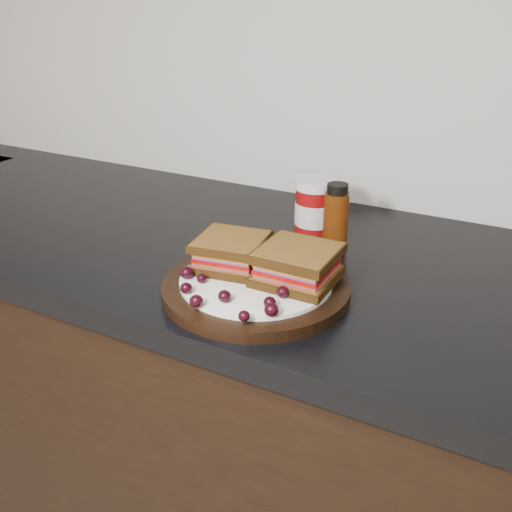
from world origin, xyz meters
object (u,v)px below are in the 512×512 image
Objects in this scene: plate at (256,287)px; condiment_jar at (315,208)px; oil_bottle at (336,218)px; sandwich_left at (231,252)px.

condiment_jar reaches higher than plate.
oil_bottle is at bearing 76.91° from plate.
oil_bottle reaches higher than plate.
sandwich_left is 0.23m from condiment_jar.
plate is 0.24m from condiment_jar.
condiment_jar reaches higher than sandwich_left.
condiment_jar is at bearing 91.98° from plate.
sandwich_left is at bearing 160.73° from plate.
oil_bottle is (0.05, -0.04, 0.01)m from condiment_jar.
condiment_jar is 0.07m from oil_bottle.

